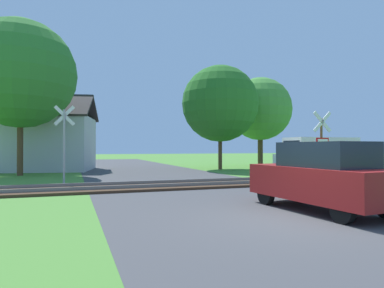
{
  "coord_description": "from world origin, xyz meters",
  "views": [
    {
      "loc": [
        -4.7,
        -6.48,
        1.64
      ],
      "look_at": [
        0.5,
        8.23,
        1.8
      ],
      "focal_mm": 32.0,
      "sensor_mm": 36.0,
      "label": 1
    }
  ],
  "objects_px": {
    "stop_sign_near": "(322,145)",
    "tree_far": "(260,109)",
    "tree_right": "(220,104)",
    "mail_truck": "(319,154)",
    "parked_car": "(321,176)",
    "crossing_sign_far": "(64,139)",
    "house": "(31,142)",
    "tree_left": "(20,74)"
  },
  "relations": [
    {
      "from": "stop_sign_near",
      "to": "tree_far",
      "type": "height_order",
      "value": "tree_far"
    },
    {
      "from": "stop_sign_near",
      "to": "tree_far",
      "type": "relative_size",
      "value": 0.4
    },
    {
      "from": "tree_right",
      "to": "mail_truck",
      "type": "distance_m",
      "value": 8.33
    },
    {
      "from": "parked_car",
      "to": "mail_truck",
      "type": "bearing_deg",
      "value": 45.84
    },
    {
      "from": "parked_car",
      "to": "tree_right",
      "type": "bearing_deg",
      "value": 70.02
    },
    {
      "from": "stop_sign_near",
      "to": "parked_car",
      "type": "xyz_separation_m",
      "value": [
        -3.63,
        -4.25,
        -0.84
      ]
    },
    {
      "from": "crossing_sign_far",
      "to": "tree_far",
      "type": "height_order",
      "value": "tree_far"
    },
    {
      "from": "parked_car",
      "to": "house",
      "type": "bearing_deg",
      "value": 109.49
    },
    {
      "from": "mail_truck",
      "to": "parked_car",
      "type": "distance_m",
      "value": 12.65
    },
    {
      "from": "parked_car",
      "to": "stop_sign_near",
      "type": "bearing_deg",
      "value": 44.87
    },
    {
      "from": "tree_left",
      "to": "parked_car",
      "type": "xyz_separation_m",
      "value": [
        8.92,
        -15.0,
        -5.07
      ]
    },
    {
      "from": "stop_sign_near",
      "to": "tree_left",
      "type": "bearing_deg",
      "value": -39.09
    },
    {
      "from": "tree_far",
      "to": "parked_car",
      "type": "xyz_separation_m",
      "value": [
        -9.7,
        -19.3,
        -4.16
      ]
    },
    {
      "from": "crossing_sign_far",
      "to": "parked_car",
      "type": "height_order",
      "value": "crossing_sign_far"
    },
    {
      "from": "crossing_sign_far",
      "to": "tree_left",
      "type": "height_order",
      "value": "tree_left"
    },
    {
      "from": "crossing_sign_far",
      "to": "tree_far",
      "type": "distance_m",
      "value": 19.68
    },
    {
      "from": "crossing_sign_far",
      "to": "tree_right",
      "type": "distance_m",
      "value": 13.77
    },
    {
      "from": "tree_right",
      "to": "mail_truck",
      "type": "relative_size",
      "value": 1.58
    },
    {
      "from": "tree_right",
      "to": "parked_car",
      "type": "distance_m",
      "value": 17.38
    },
    {
      "from": "tree_left",
      "to": "tree_far",
      "type": "bearing_deg",
      "value": 12.99
    },
    {
      "from": "house",
      "to": "mail_truck",
      "type": "bearing_deg",
      "value": -18.47
    },
    {
      "from": "house",
      "to": "tree_far",
      "type": "xyz_separation_m",
      "value": [
        18.5,
        -0.35,
        2.99
      ]
    },
    {
      "from": "tree_right",
      "to": "mail_truck",
      "type": "xyz_separation_m",
      "value": [
        3.58,
        -6.54,
        -3.7
      ]
    },
    {
      "from": "crossing_sign_far",
      "to": "mail_truck",
      "type": "bearing_deg",
      "value": 16.14
    },
    {
      "from": "tree_right",
      "to": "parked_car",
      "type": "xyz_separation_m",
      "value": [
        -4.47,
        -16.3,
        -4.04
      ]
    },
    {
      "from": "crossing_sign_far",
      "to": "mail_truck",
      "type": "height_order",
      "value": "crossing_sign_far"
    },
    {
      "from": "tree_far",
      "to": "tree_left",
      "type": "height_order",
      "value": "tree_left"
    },
    {
      "from": "tree_right",
      "to": "crossing_sign_far",
      "type": "bearing_deg",
      "value": -143.77
    },
    {
      "from": "parked_car",
      "to": "tree_far",
      "type": "bearing_deg",
      "value": 58.67
    },
    {
      "from": "crossing_sign_far",
      "to": "tree_right",
      "type": "xyz_separation_m",
      "value": [
        10.85,
        7.95,
        2.95
      ]
    },
    {
      "from": "mail_truck",
      "to": "parked_car",
      "type": "relative_size",
      "value": 1.2
    },
    {
      "from": "tree_left",
      "to": "parked_car",
      "type": "height_order",
      "value": "tree_left"
    },
    {
      "from": "tree_left",
      "to": "crossing_sign_far",
      "type": "bearing_deg",
      "value": -69.08
    },
    {
      "from": "house",
      "to": "mail_truck",
      "type": "xyz_separation_m",
      "value": [
        16.85,
        -9.88,
        -0.82
      ]
    },
    {
      "from": "tree_left",
      "to": "mail_truck",
      "type": "xyz_separation_m",
      "value": [
        16.97,
        -5.24,
        -4.73
      ]
    },
    {
      "from": "mail_truck",
      "to": "tree_left",
      "type": "bearing_deg",
      "value": 73.88
    },
    {
      "from": "mail_truck",
      "to": "tree_right",
      "type": "bearing_deg",
      "value": 29.72
    },
    {
      "from": "tree_right",
      "to": "mail_truck",
      "type": "bearing_deg",
      "value": -61.33
    },
    {
      "from": "tree_far",
      "to": "tree_right",
      "type": "relative_size",
      "value": 1.0
    },
    {
      "from": "stop_sign_near",
      "to": "mail_truck",
      "type": "distance_m",
      "value": 7.08
    },
    {
      "from": "stop_sign_near",
      "to": "mail_truck",
      "type": "xyz_separation_m",
      "value": [
        4.42,
        5.51,
        -0.5
      ]
    },
    {
      "from": "tree_far",
      "to": "tree_left",
      "type": "xyz_separation_m",
      "value": [
        -18.62,
        -4.29,
        0.92
      ]
    }
  ]
}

